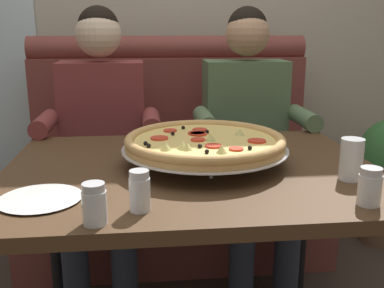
{
  "coord_description": "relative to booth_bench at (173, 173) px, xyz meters",
  "views": [
    {
      "loc": [
        -0.15,
        -1.39,
        1.18
      ],
      "look_at": [
        0.01,
        0.06,
        0.79
      ],
      "focal_mm": 41.83,
      "sensor_mm": 36.0,
      "label": 1
    }
  ],
  "objects": [
    {
      "name": "shaker_oregano",
      "position": [
        -0.27,
        -1.35,
        0.38
      ],
      "size": [
        0.06,
        0.06,
        0.1
      ],
      "color": "white",
      "rests_on": "dining_table"
    },
    {
      "name": "pizza",
      "position": [
        0.05,
        -0.91,
        0.41
      ],
      "size": [
        0.55,
        0.55,
        0.11
      ],
      "color": "silver",
      "rests_on": "dining_table"
    },
    {
      "name": "drinking_glass",
      "position": [
        0.46,
        -1.11,
        0.39
      ],
      "size": [
        0.07,
        0.07,
        0.13
      ],
      "color": "silver",
      "rests_on": "dining_table"
    },
    {
      "name": "diner_right",
      "position": [
        0.35,
        -0.27,
        0.31
      ],
      "size": [
        0.54,
        0.64,
        1.27
      ],
      "color": "#2D3342",
      "rests_on": "ground_plane"
    },
    {
      "name": "shaker_parmesan",
      "position": [
        0.42,
        -1.31,
        0.38
      ],
      "size": [
        0.06,
        0.06,
        0.1
      ],
      "color": "white",
      "rests_on": "dining_table"
    },
    {
      "name": "shaker_pepper_flakes",
      "position": [
        -0.17,
        -1.28,
        0.38
      ],
      "size": [
        0.05,
        0.05,
        0.1
      ],
      "color": "white",
      "rests_on": "dining_table"
    },
    {
      "name": "dining_table",
      "position": [
        0.0,
        -0.94,
        0.25
      ],
      "size": [
        1.22,
        0.93,
        0.73
      ],
      "color": "#4C331E",
      "rests_on": "ground_plane"
    },
    {
      "name": "diner_left",
      "position": [
        -0.35,
        -0.27,
        0.31
      ],
      "size": [
        0.54,
        0.64,
        1.27
      ],
      "color": "#2D3342",
      "rests_on": "ground_plane"
    },
    {
      "name": "plate_near_left",
      "position": [
        -0.43,
        -1.18,
        0.35
      ],
      "size": [
        0.22,
        0.22,
        0.02
      ],
      "color": "white",
      "rests_on": "dining_table"
    },
    {
      "name": "booth_bench",
      "position": [
        0.0,
        0.0,
        0.0
      ],
      "size": [
        1.56,
        0.78,
        1.13
      ],
      "color": "brown",
      "rests_on": "ground_plane"
    }
  ]
}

